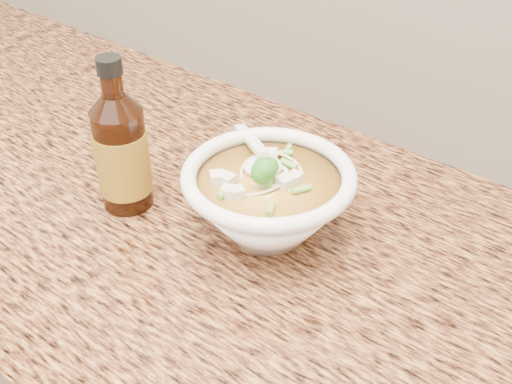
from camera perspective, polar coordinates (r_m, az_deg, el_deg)
The scene contains 3 objects.
counter_slab at distance 0.86m, azimuth -0.43°, elevation -4.40°, with size 4.00×0.68×0.04m, color #A0703A.
soup_bowl at distance 0.81m, azimuth 1.11°, elevation -0.78°, with size 0.23×0.22×0.12m.
hot_sauce_bottle at distance 0.86m, azimuth -11.85°, elevation 3.44°, with size 0.08×0.08×0.22m.
Camera 1 is at (0.41, 1.17, 1.43)m, focal length 45.00 mm.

